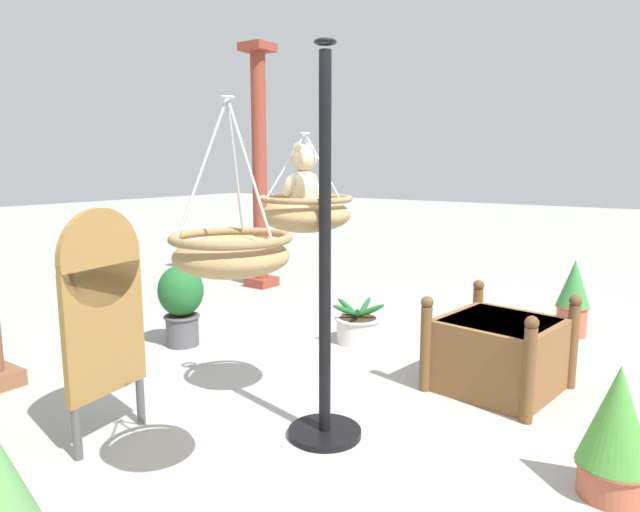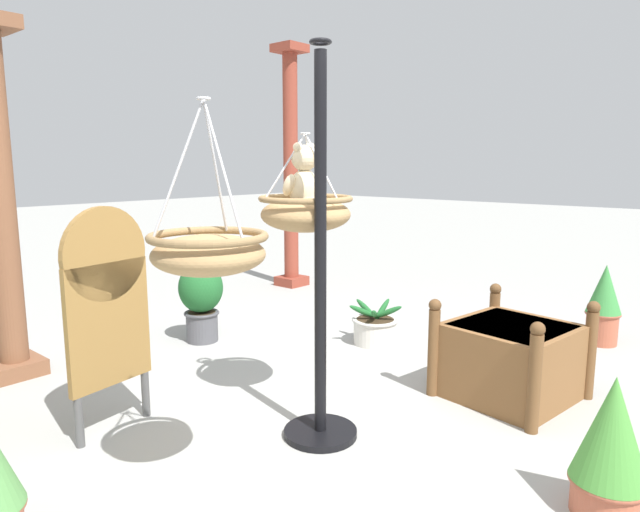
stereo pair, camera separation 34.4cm
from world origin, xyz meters
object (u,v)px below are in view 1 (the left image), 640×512
hanging_basket_with_teddy (305,212)px  potted_plant_flowering_red (181,301)px  potted_plant_small_succulent (616,432)px  hanging_basket_left_high (231,253)px  display_sign_board (104,306)px  greenhouse_pillar_right (260,173)px  wooden_planter_box (499,351)px  display_pole_central (325,325)px  potted_plant_conical_shrub (358,326)px  potted_plant_fern_front (573,297)px  teddy_bear (302,182)px

hanging_basket_with_teddy → potted_plant_flowering_red: 2.06m
hanging_basket_with_teddy → potted_plant_small_succulent: (0.15, -1.75, -0.99)m
hanging_basket_left_high → display_sign_board: size_ratio=0.54×
greenhouse_pillar_right → wooden_planter_box: 4.21m
potted_plant_small_succulent → greenhouse_pillar_right: bearing=60.0°
display_pole_central → potted_plant_flowering_red: (0.66, 2.02, -0.28)m
potted_plant_conical_shrub → display_sign_board: bearing=174.8°
hanging_basket_left_high → potted_plant_fern_front: 4.03m
wooden_planter_box → potted_plant_conical_shrub: wooden_planter_box is taller
hanging_basket_left_high → potted_plant_fern_front: hanging_basket_left_high is taller
wooden_planter_box → potted_plant_fern_front: potted_plant_fern_front is taller
wooden_planter_box → potted_plant_fern_front: (1.68, -0.16, 0.09)m
potted_plant_fern_front → potted_plant_flowering_red: 3.64m
wooden_planter_box → potted_plant_flowering_red: size_ratio=1.30×
hanging_basket_with_teddy → teddy_bear: (0.00, 0.02, 0.18)m
greenhouse_pillar_right → potted_plant_fern_front: (0.05, -3.84, -1.12)m
potted_plant_conical_shrub → hanging_basket_with_teddy: bearing=-160.7°
greenhouse_pillar_right → potted_plant_conical_shrub: bearing=-119.4°
hanging_basket_with_teddy → greenhouse_pillar_right: bearing=45.3°
hanging_basket_with_teddy → potted_plant_small_succulent: hanging_basket_with_teddy is taller
hanging_basket_with_teddy → display_sign_board: bearing=141.1°
teddy_bear → potted_plant_small_succulent: (0.15, -1.78, -1.17)m
potted_plant_flowering_red → display_sign_board: bearing=-144.6°
wooden_planter_box → potted_plant_flowering_red: (-0.65, 2.64, 0.13)m
greenhouse_pillar_right → potted_plant_small_succulent: bearing=-120.0°
hanging_basket_left_high → hanging_basket_with_teddy: bearing=20.2°
hanging_basket_left_high → potted_plant_flowering_red: size_ratio=1.02×
wooden_planter_box → potted_plant_conical_shrub: 1.44m
potted_plant_fern_front → display_sign_board: size_ratio=0.53×
greenhouse_pillar_right → display_sign_board: greenhouse_pillar_right is taller
wooden_planter_box → hanging_basket_left_high: bearing=167.5°
potted_plant_flowering_red → potted_plant_conical_shrub: (0.99, -1.24, -0.26)m
greenhouse_pillar_right → potted_plant_small_succulent: greenhouse_pillar_right is taller
display_pole_central → greenhouse_pillar_right: 4.32m
hanging_basket_left_high → display_sign_board: 1.21m
greenhouse_pillar_right → potted_plant_small_succulent: (-2.64, -4.56, -1.16)m
potted_plant_small_succulent → display_sign_board: size_ratio=0.49×
greenhouse_pillar_right → potted_plant_conical_shrub: (-1.29, -2.29, -1.35)m
hanging_basket_left_high → potted_plant_small_succulent: 2.03m
potted_plant_flowering_red → potted_plant_small_succulent: (-0.36, -3.52, -0.07)m
teddy_bear → display_sign_board: bearing=141.9°
display_pole_central → hanging_basket_left_high: 1.06m
hanging_basket_with_teddy → potted_plant_fern_front: bearing=-20.0°
greenhouse_pillar_right → potted_plant_fern_front: size_ratio=4.24×
wooden_planter_box → potted_plant_conical_shrub: size_ratio=1.91×
display_pole_central → wooden_planter_box: display_pole_central is taller
potted_plant_conical_shrub → teddy_bear: bearing=-161.5°
teddy_bear → potted_plant_flowering_red: (0.51, 1.75, -1.10)m
greenhouse_pillar_right → potted_plant_flowering_red: greenhouse_pillar_right is taller
teddy_bear → wooden_planter_box: bearing=-37.6°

